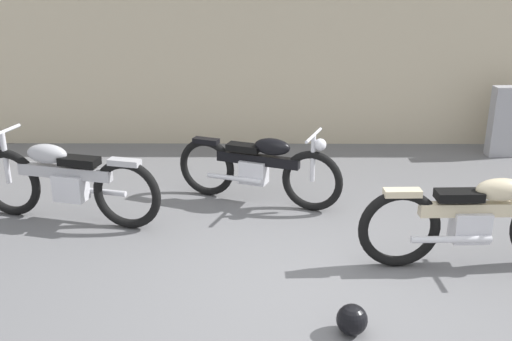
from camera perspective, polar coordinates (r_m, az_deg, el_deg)
The scene contains 7 objects.
ground_plane at distance 5.36m, azimuth 5.74°, elevation -11.55°, with size 40.00×40.00×0.00m, color slate.
building_wall at distance 9.29m, azimuth 3.47°, elevation 11.74°, with size 18.00×0.30×3.00m, color beige.
stone_marker at distance 9.51m, azimuth 23.25°, elevation 4.37°, with size 0.57×0.20×1.05m, color #9E9EA3.
helmet at distance 4.81m, azimuth 9.24°, elevation -14.01°, with size 0.25×0.25×0.25m, color black.
motorcycle_silver at distance 6.83m, azimuth -18.01°, elevation -0.92°, with size 2.19×0.80×1.00m.
motorcycle_cream at distance 5.93m, azimuth 20.67°, elevation -4.41°, with size 2.23×0.62×1.00m.
motorcycle_black at distance 7.01m, azimuth 0.30°, elevation 0.30°, with size 1.97×0.92×0.93m.
Camera 1 is at (-0.50, -4.57, 2.77)m, focal length 41.47 mm.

